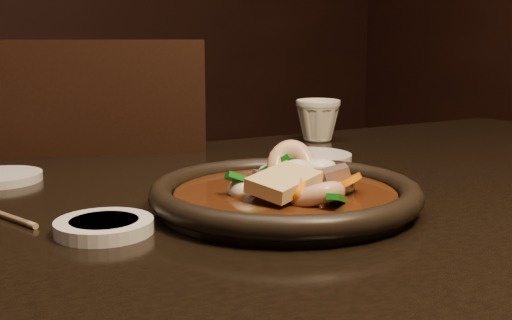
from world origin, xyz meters
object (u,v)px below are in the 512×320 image
table (313,258)px  chair (89,265)px  tea_cup (318,119)px  plate (285,195)px

table → chair: bearing=104.2°
table → chair: (-0.14, 0.56, -0.16)m
table → tea_cup: (0.25, 0.36, 0.12)m
chair → plate: 0.64m
table → plate: bearing=-156.4°
chair → tea_cup: size_ratio=11.24×
plate → tea_cup: bearing=51.0°
plate → chair: bearing=98.0°
chair → table: bearing=120.6°
table → chair: 0.60m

